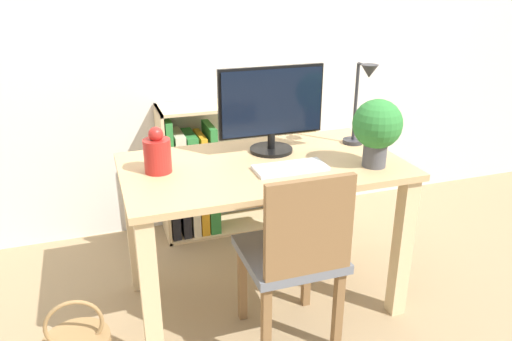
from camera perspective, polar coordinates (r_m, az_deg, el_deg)
name	(u,v)px	position (r m, az deg, el deg)	size (l,w,h in m)	color
ground_plane	(262,298)	(2.60, 0.73, -14.36)	(10.00, 10.00, 0.00)	#997F5B
wall_back	(208,14)	(3.03, -5.54, 17.37)	(8.00, 0.05, 2.60)	silver
desk	(263,191)	(2.30, 0.80, -2.39)	(1.26, 0.71, 0.73)	tan
monitor	(272,106)	(2.33, 1.79, 7.36)	(0.51, 0.20, 0.41)	black
keyboard	(290,168)	(2.17, 3.95, 0.30)	(0.32, 0.14, 0.02)	silver
vase	(157,153)	(2.16, -11.21, 1.93)	(0.12, 0.12, 0.20)	#B2231E
desk_lamp	(362,97)	(2.44, 12.05, 8.23)	(0.10, 0.19, 0.41)	#2D2D33
potted_plant	(377,127)	(2.22, 13.68, 4.83)	(0.22, 0.22, 0.30)	#4C4C51
chair	(295,253)	(2.09, 4.51, -9.35)	(0.40, 0.40, 0.83)	slate
bookshelf	(210,176)	(3.07, -5.23, -0.57)	(0.95, 0.28, 0.81)	#D8BC8C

